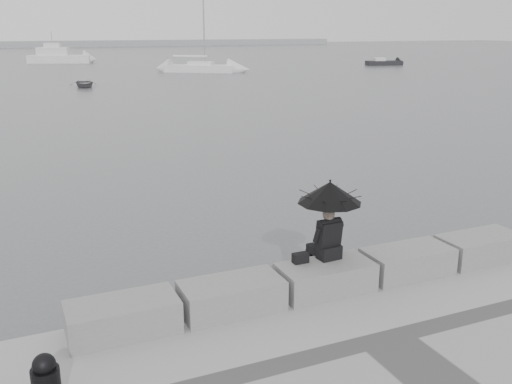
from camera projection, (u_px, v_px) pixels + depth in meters
name	position (u px, v px, depth m)	size (l,w,h in m)	color
ground	(311.00, 307.00, 10.20)	(360.00, 360.00, 0.00)	#4A4D4F
stone_block_far_left	(123.00, 317.00, 8.29)	(1.60, 0.80, 0.50)	slate
stone_block_left	(232.00, 296.00, 8.94)	(1.60, 0.80, 0.50)	slate
stone_block_centre	(325.00, 278.00, 9.60)	(1.60, 0.80, 0.50)	slate
stone_block_right	(407.00, 262.00, 10.26)	(1.60, 0.80, 0.50)	slate
stone_block_far_right	(479.00, 248.00, 10.91)	(1.60, 0.80, 0.50)	slate
seated_person	(330.00, 203.00, 9.52)	(1.09, 1.09, 1.39)	black
bag	(300.00, 258.00, 9.56)	(0.26, 0.15, 0.17)	black
mooring_bollard	(46.00, 383.00, 6.70)	(0.42, 0.42, 0.66)	black
sailboat_right	(201.00, 67.00, 64.53)	(7.94, 6.27, 12.90)	white
motor_cruiser	(60.00, 57.00, 81.39)	(8.98, 5.12, 4.50)	white
small_motorboat	(384.00, 63.00, 76.69)	(5.07, 2.61, 1.10)	black
dinghy	(84.00, 84.00, 48.23)	(3.31, 1.40, 0.56)	slate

